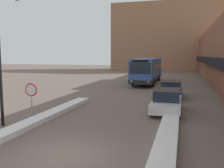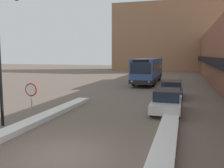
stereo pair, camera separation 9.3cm
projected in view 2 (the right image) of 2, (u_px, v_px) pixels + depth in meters
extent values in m
plane|color=#66564C|center=(64.00, 156.00, 9.39)|extent=(160.00, 160.00, 0.00)
cube|color=black|center=(211.00, 61.00, 29.90)|extent=(0.50, 60.00, 0.90)
cube|color=#996B4C|center=(168.00, 37.00, 60.62)|extent=(26.00, 8.00, 16.10)
cube|color=silver|center=(33.00, 122.00, 13.65)|extent=(0.90, 14.29, 0.28)
cube|color=silver|center=(167.00, 137.00, 11.02)|extent=(0.90, 16.38, 0.36)
cube|color=#335193|center=(148.00, 69.00, 33.32)|extent=(2.66, 11.86, 2.81)
cube|color=black|center=(148.00, 78.00, 33.46)|extent=(2.68, 11.88, 0.49)
cube|color=#192333|center=(148.00, 66.00, 33.28)|extent=(2.68, 10.91, 0.77)
cube|color=#192333|center=(140.00, 68.00, 27.61)|extent=(2.34, 0.03, 1.27)
cube|color=black|center=(141.00, 61.00, 27.52)|extent=(1.86, 0.03, 0.28)
sphere|color=#F2EAC6|center=(132.00, 81.00, 28.04)|extent=(0.20, 0.20, 0.20)
sphere|color=#F2EAC6|center=(149.00, 82.00, 27.51)|extent=(0.20, 0.20, 0.20)
cylinder|color=black|center=(134.00, 82.00, 30.31)|extent=(0.28, 1.10, 1.10)
cylinder|color=black|center=(154.00, 82.00, 29.63)|extent=(0.28, 1.10, 1.10)
cylinder|color=black|center=(143.00, 77.00, 37.32)|extent=(0.28, 1.10, 1.10)
cylinder|color=black|center=(160.00, 77.00, 36.64)|extent=(0.28, 1.10, 1.10)
cube|color=silver|center=(167.00, 104.00, 16.54)|extent=(1.85, 4.57, 0.58)
cube|color=#192333|center=(167.00, 95.00, 16.58)|extent=(1.63, 2.51, 0.67)
cylinder|color=black|center=(179.00, 113.00, 14.98)|extent=(0.20, 0.61, 0.61)
cylinder|color=black|center=(151.00, 111.00, 15.45)|extent=(0.20, 0.61, 0.61)
cylinder|color=black|center=(180.00, 104.00, 17.68)|extent=(0.20, 0.61, 0.61)
cylinder|color=black|center=(156.00, 103.00, 18.15)|extent=(0.20, 0.61, 0.61)
cube|color=navy|center=(172.00, 91.00, 22.29)|extent=(1.89, 4.67, 0.54)
cube|color=#192333|center=(172.00, 85.00, 22.33)|extent=(1.66, 2.57, 0.66)
cylinder|color=black|center=(181.00, 97.00, 20.69)|extent=(0.20, 0.66, 0.66)
cylinder|color=black|center=(160.00, 96.00, 21.17)|extent=(0.20, 0.66, 0.66)
cylinder|color=black|center=(182.00, 92.00, 23.45)|extent=(0.20, 0.66, 0.66)
cylinder|color=black|center=(163.00, 91.00, 23.93)|extent=(0.20, 0.66, 0.66)
cylinder|color=gray|center=(32.00, 102.00, 14.34)|extent=(0.07, 0.07, 2.18)
cylinder|color=red|center=(31.00, 90.00, 14.24)|extent=(0.76, 0.03, 0.76)
cylinder|color=white|center=(31.00, 90.00, 14.23)|extent=(0.62, 0.02, 0.62)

